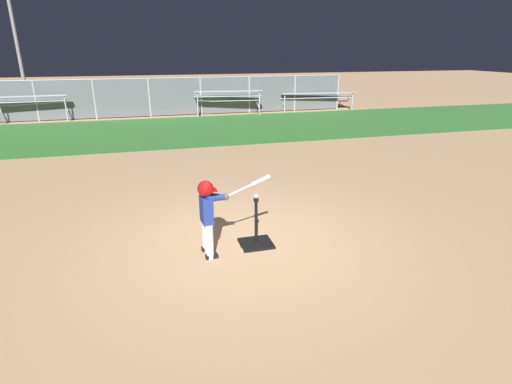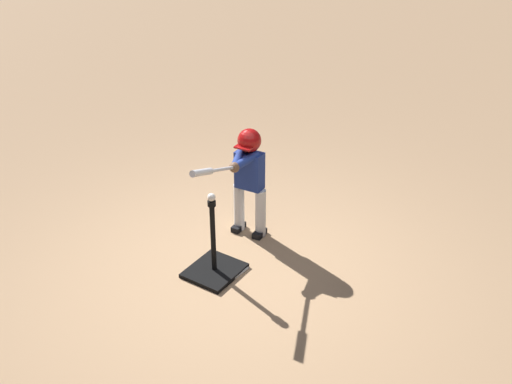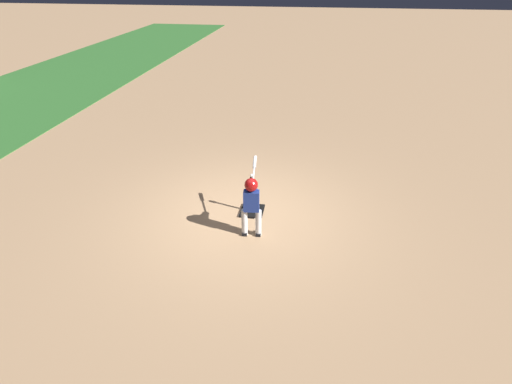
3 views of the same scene
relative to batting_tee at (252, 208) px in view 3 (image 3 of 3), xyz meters
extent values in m
plane|color=tan|center=(-0.13, 0.16, -0.09)|extent=(90.00, 90.00, 0.00)
cube|color=white|center=(-0.03, 0.01, -0.08)|extent=(0.47, 0.47, 0.02)
cube|color=black|center=(0.00, 0.00, -0.07)|extent=(0.51, 0.46, 0.04)
cylinder|color=black|center=(0.00, 0.00, 0.30)|extent=(0.05, 0.05, 0.70)
cylinder|color=black|center=(0.00, 0.00, 0.67)|extent=(0.08, 0.08, 0.05)
cylinder|color=silver|center=(-0.79, 0.01, 0.17)|extent=(0.12, 0.12, 0.53)
cube|color=black|center=(-0.77, 0.01, -0.06)|extent=(0.19, 0.10, 0.06)
cylinder|color=silver|center=(-0.77, -0.25, 0.17)|extent=(0.12, 0.12, 0.53)
cube|color=black|center=(-0.75, -0.24, -0.06)|extent=(0.19, 0.10, 0.06)
cube|color=navy|center=(-0.78, -0.12, 0.64)|extent=(0.17, 0.29, 0.39)
sphere|color=brown|center=(-0.78, -0.12, 0.95)|extent=(0.20, 0.20, 0.20)
sphere|color=maroon|center=(-0.78, -0.12, 0.96)|extent=(0.24, 0.24, 0.24)
cube|color=maroon|center=(-0.68, -0.11, 0.93)|extent=(0.14, 0.19, 0.01)
cylinder|color=navy|center=(-0.64, -0.06, 0.82)|extent=(0.33, 0.15, 0.12)
cylinder|color=navy|center=(-0.63, -0.15, 0.82)|extent=(0.33, 0.19, 0.12)
sphere|color=brown|center=(-0.49, -0.09, 0.80)|extent=(0.10, 0.10, 0.10)
cylinder|color=silver|center=(-0.15, -0.06, 0.92)|extent=(0.68, 0.09, 0.27)
cylinder|color=silver|center=(0.06, -0.05, 0.99)|extent=(0.31, 0.09, 0.16)
cylinder|color=black|center=(-0.51, -0.09, 0.79)|extent=(0.03, 0.05, 0.05)
sphere|color=white|center=(0.00, 0.00, 0.73)|extent=(0.07, 0.07, 0.07)
camera|label=1|loc=(-1.50, -5.50, 2.85)|focal=28.00mm
camera|label=2|loc=(3.65, 2.88, 3.35)|focal=42.00mm
camera|label=3|loc=(-6.74, -1.13, 4.28)|focal=28.00mm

